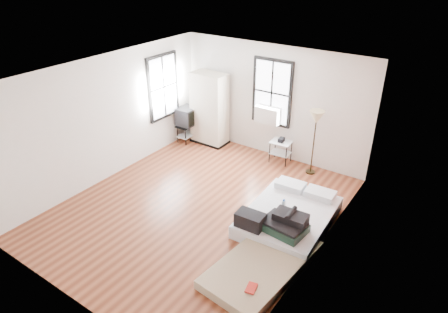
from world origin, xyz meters
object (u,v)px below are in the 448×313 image
Objects in this scene: mattress_main at (288,216)px; mattress_bare at (268,255)px; floor_lamp at (316,121)px; tv_stand at (188,117)px; side_table at (281,146)px; wardrobe at (209,109)px.

mattress_bare is (0.20, -1.16, -0.04)m from mattress_main.
floor_lamp reaches higher than tv_stand.
side_table is 2.70m from tv_stand.
wardrobe is at bearing 180.00° from floor_lamp.
mattress_bare is 3.53m from floor_lamp.
mattress_main is at bearing 105.31° from mattress_bare.
mattress_main is at bearing -31.08° from wardrobe.
floor_lamp is (0.85, -0.07, 0.89)m from side_table.
mattress_main is 1.18m from mattress_bare.
mattress_main is at bearing -78.10° from floor_lamp.
mattress_main is 1.35× the size of floor_lamp.
mattress_bare is at bearing -78.93° from floor_lamp.
mattress_bare is at bearing -83.40° from mattress_main.
wardrobe is 2.02× the size of tv_stand.
wardrobe is (-3.60, 3.26, 0.82)m from mattress_bare.
side_table reaches higher than mattress_bare.
floor_lamp reaches higher than side_table.
wardrobe is 1.23× the size of floor_lamp.
mattress_main reaches higher than mattress_bare.
side_table is (-1.29, 2.16, 0.26)m from mattress_main.
mattress_main is 2.53m from side_table.
mattress_bare is at bearing -41.64° from wardrobe.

